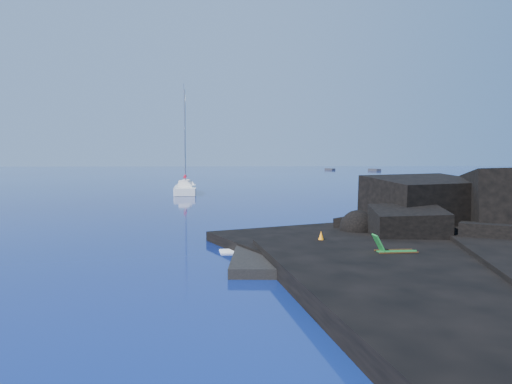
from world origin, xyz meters
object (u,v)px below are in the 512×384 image
at_px(deck_chair, 396,246).
at_px(distant_boat_b, 374,171).
at_px(sailboat, 185,193).
at_px(sunbather, 395,248).
at_px(distant_boat_a, 330,170).
at_px(marker_cone, 321,239).

xyz_separation_m(deck_chair, distant_boat_b, (39.77, 125.00, -0.86)).
bearing_deg(distant_boat_b, sailboat, -132.60).
relative_size(sunbather, distant_boat_a, 0.42).
bearing_deg(distant_boat_b, sunbather, -120.49).
height_order(sunbather, marker_cone, marker_cone).
bearing_deg(deck_chair, marker_cone, 124.27).
xyz_separation_m(deck_chair, sunbather, (0.48, 1.41, -0.34)).
distance_m(deck_chair, sunbather, 1.53).
height_order(marker_cone, distant_boat_a, marker_cone).
bearing_deg(deck_chair, sailboat, 102.38).
xyz_separation_m(deck_chair, distant_boat_a, (29.03, 135.59, -0.86)).
bearing_deg(sailboat, sunbather, -76.94).
relative_size(distant_boat_a, distant_boat_b, 0.83).
distance_m(sailboat, distant_boat_a, 104.68).
bearing_deg(sailboat, distant_boat_a, 65.85).
distance_m(sunbather, distant_boat_a, 137.18).
relative_size(sunbather, marker_cone, 2.70).
bearing_deg(sunbather, distant_boat_a, 72.50).
height_order(deck_chair, sunbather, deck_chair).
distance_m(sailboat, deck_chair, 39.58).
bearing_deg(distant_boat_a, sunbather, -123.65).
xyz_separation_m(sailboat, marker_cone, (7.65, -35.48, 0.67)).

